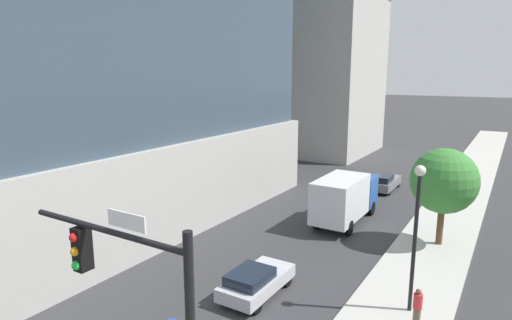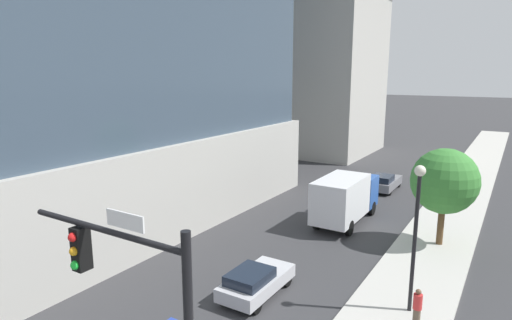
{
  "view_description": "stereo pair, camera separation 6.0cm",
  "coord_description": "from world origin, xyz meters",
  "px_view_note": "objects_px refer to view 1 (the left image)",
  "views": [
    {
      "loc": [
        11.44,
        -2.16,
        9.83
      ],
      "look_at": [
        1.31,
        14.24,
        5.91
      ],
      "focal_mm": 30.04,
      "sensor_mm": 36.0,
      "label": 1
    },
    {
      "loc": [
        11.49,
        -2.13,
        9.83
      ],
      "look_at": [
        1.31,
        14.24,
        5.91
      ],
      "focal_mm": 30.04,
      "sensor_mm": 36.0,
      "label": 2
    }
  ],
  "objects_px": {
    "car_silver": "(255,281)",
    "box_truck": "(345,197)",
    "construction_building": "(310,52)",
    "street_tree": "(444,181)",
    "traffic_light_pole": "(140,312)",
    "pedestrian_red_shirt": "(417,308)",
    "car_gray": "(384,182)",
    "street_lamp": "(416,218)"
  },
  "relations": [
    {
      "from": "construction_building",
      "to": "traffic_light_pole",
      "type": "xyz_separation_m",
      "value": [
        16.7,
        -44.63,
        -7.61
      ]
    },
    {
      "from": "traffic_light_pole",
      "to": "box_truck",
      "type": "xyz_separation_m",
      "value": [
        -2.81,
        20.46,
        -2.99
      ]
    },
    {
      "from": "pedestrian_red_shirt",
      "to": "street_lamp",
      "type": "bearing_deg",
      "value": 113.54
    },
    {
      "from": "construction_building",
      "to": "street_tree",
      "type": "xyz_separation_m",
      "value": [
        19.96,
        -25.05,
        -8.54
      ]
    },
    {
      "from": "construction_building",
      "to": "street_tree",
      "type": "bearing_deg",
      "value": -51.45
    },
    {
      "from": "street_lamp",
      "to": "car_silver",
      "type": "bearing_deg",
      "value": -161.27
    },
    {
      "from": "car_silver",
      "to": "box_truck",
      "type": "distance_m",
      "value": 11.28
    },
    {
      "from": "traffic_light_pole",
      "to": "car_gray",
      "type": "distance_m",
      "value": 30.44
    },
    {
      "from": "traffic_light_pole",
      "to": "street_tree",
      "type": "height_order",
      "value": "traffic_light_pole"
    },
    {
      "from": "car_gray",
      "to": "box_truck",
      "type": "height_order",
      "value": "box_truck"
    },
    {
      "from": "construction_building",
      "to": "car_silver",
      "type": "xyz_separation_m",
      "value": [
        13.89,
        -35.39,
        -11.73
      ]
    },
    {
      "from": "car_gray",
      "to": "pedestrian_red_shirt",
      "type": "bearing_deg",
      "value": -71.24
    },
    {
      "from": "pedestrian_red_shirt",
      "to": "car_gray",
      "type": "bearing_deg",
      "value": 108.76
    },
    {
      "from": "street_lamp",
      "to": "car_gray",
      "type": "bearing_deg",
      "value": 108.46
    },
    {
      "from": "construction_building",
      "to": "box_truck",
      "type": "bearing_deg",
      "value": -60.11
    },
    {
      "from": "construction_building",
      "to": "pedestrian_red_shirt",
      "type": "xyz_separation_m",
      "value": [
        20.61,
        -34.41,
        -11.45
      ]
    },
    {
      "from": "construction_building",
      "to": "car_gray",
      "type": "height_order",
      "value": "construction_building"
    },
    {
      "from": "car_silver",
      "to": "box_truck",
      "type": "height_order",
      "value": "box_truck"
    },
    {
      "from": "traffic_light_pole",
      "to": "box_truck",
      "type": "bearing_deg",
      "value": 97.82
    },
    {
      "from": "box_truck",
      "to": "car_gray",
      "type": "bearing_deg",
      "value": 90.0
    },
    {
      "from": "street_tree",
      "to": "car_silver",
      "type": "height_order",
      "value": "street_tree"
    },
    {
      "from": "traffic_light_pole",
      "to": "pedestrian_red_shirt",
      "type": "bearing_deg",
      "value": 69.02
    },
    {
      "from": "traffic_light_pole",
      "to": "street_tree",
      "type": "bearing_deg",
      "value": 80.54
    },
    {
      "from": "street_lamp",
      "to": "box_truck",
      "type": "distance_m",
      "value": 11.29
    },
    {
      "from": "construction_building",
      "to": "traffic_light_pole",
      "type": "bearing_deg",
      "value": -69.49
    },
    {
      "from": "construction_building",
      "to": "street_tree",
      "type": "relative_size",
      "value": 5.34
    },
    {
      "from": "traffic_light_pole",
      "to": "pedestrian_red_shirt",
      "type": "relative_size",
      "value": 4.25
    },
    {
      "from": "street_lamp",
      "to": "construction_building",
      "type": "bearing_deg",
      "value": 121.16
    },
    {
      "from": "street_lamp",
      "to": "car_gray",
      "type": "xyz_separation_m",
      "value": [
        -6.23,
        18.68,
        -3.46
      ]
    },
    {
      "from": "traffic_light_pole",
      "to": "street_lamp",
      "type": "relative_size",
      "value": 1.11
    },
    {
      "from": "street_tree",
      "to": "construction_building",
      "type": "bearing_deg",
      "value": 128.55
    },
    {
      "from": "car_silver",
      "to": "box_truck",
      "type": "xyz_separation_m",
      "value": [
        0.0,
        11.23,
        1.12
      ]
    },
    {
      "from": "street_lamp",
      "to": "car_gray",
      "type": "distance_m",
      "value": 19.99
    },
    {
      "from": "car_gray",
      "to": "pedestrian_red_shirt",
      "type": "distance_m",
      "value": 20.92
    },
    {
      "from": "construction_building",
      "to": "street_lamp",
      "type": "bearing_deg",
      "value": -58.84
    },
    {
      "from": "street_lamp",
      "to": "street_tree",
      "type": "relative_size",
      "value": 1.11
    },
    {
      "from": "box_truck",
      "to": "pedestrian_red_shirt",
      "type": "distance_m",
      "value": 12.29
    },
    {
      "from": "traffic_light_pole",
      "to": "street_lamp",
      "type": "xyz_separation_m",
      "value": [
        3.43,
        11.35,
        -0.64
      ]
    },
    {
      "from": "construction_building",
      "to": "car_gray",
      "type": "distance_m",
      "value": 23.3
    },
    {
      "from": "street_tree",
      "to": "pedestrian_red_shirt",
      "type": "distance_m",
      "value": 9.82
    },
    {
      "from": "traffic_light_pole",
      "to": "box_truck",
      "type": "relative_size",
      "value": 1.01
    },
    {
      "from": "street_tree",
      "to": "pedestrian_red_shirt",
      "type": "xyz_separation_m",
      "value": [
        0.66,
        -9.36,
        -2.91
      ]
    }
  ]
}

